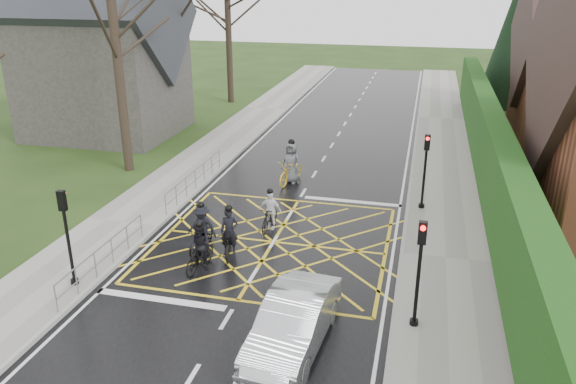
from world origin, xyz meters
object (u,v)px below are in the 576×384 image
at_px(cyclist_back, 200,251).
at_px(cyclist_front, 270,214).
at_px(cyclist_lead, 291,168).
at_px(car, 293,323).
at_px(cyclist_mid, 202,232).
at_px(cyclist_rear, 229,239).

bearing_deg(cyclist_back, cyclist_front, 77.66).
bearing_deg(cyclist_back, cyclist_lead, 92.46).
bearing_deg(car, cyclist_lead, 108.60).
height_order(cyclist_front, car, cyclist_front).
bearing_deg(cyclist_mid, car, -43.45).
height_order(cyclist_mid, cyclist_lead, cyclist_lead).
height_order(cyclist_back, cyclist_lead, cyclist_lead).
xyz_separation_m(cyclist_rear, car, (3.32, -4.46, 0.12)).
xyz_separation_m(cyclist_mid, cyclist_front, (1.85, 2.17, -0.05)).
xyz_separation_m(cyclist_rear, cyclist_front, (0.80, 2.30, 0.01)).
relative_size(cyclist_mid, cyclist_front, 1.13).
relative_size(cyclist_mid, car, 0.43).
relative_size(cyclist_front, cyclist_lead, 0.73).
distance_m(cyclist_lead, car, 12.19).
relative_size(cyclist_rear, car, 0.46).
bearing_deg(car, cyclist_rear, 131.39).
relative_size(cyclist_back, car, 0.41).
height_order(cyclist_rear, cyclist_back, cyclist_rear).
xyz_separation_m(cyclist_back, car, (3.87, -3.23, 0.06)).
bearing_deg(cyclist_lead, cyclist_back, -83.76).
relative_size(cyclist_back, cyclist_mid, 0.95).
relative_size(cyclist_rear, cyclist_back, 1.12).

